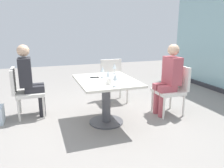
{
  "coord_description": "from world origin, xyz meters",
  "views": [
    {
      "loc": [
        3.21,
        -1.01,
        1.52
      ],
      "look_at": [
        0.0,
        0.1,
        0.65
      ],
      "focal_mm": 35.06,
      "sensor_mm": 36.0,
      "label": 1
    }
  ],
  "objects_px": {
    "chair_near_window": "(173,87)",
    "chair_far_left": "(113,78)",
    "wine_glass_3": "(115,77)",
    "person_near_window": "(169,76)",
    "wine_glass_0": "(114,66)",
    "person_front_left": "(30,77)",
    "dining_table_main": "(106,92)",
    "cell_phone_on_table": "(94,77)",
    "wine_glass_1": "(102,70)",
    "wine_glass_2": "(108,74)",
    "chair_front_left": "(24,89)",
    "coffee_cup": "(109,81)"
  },
  "relations": [
    {
      "from": "wine_glass_2",
      "to": "wine_glass_3",
      "type": "xyz_separation_m",
      "value": [
        0.25,
        0.02,
        0.0
      ]
    },
    {
      "from": "chair_front_left",
      "to": "person_front_left",
      "type": "relative_size",
      "value": 0.69
    },
    {
      "from": "wine_glass_1",
      "to": "coffee_cup",
      "type": "xyz_separation_m",
      "value": [
        0.47,
        -0.04,
        -0.09
      ]
    },
    {
      "from": "chair_far_left",
      "to": "wine_glass_0",
      "type": "xyz_separation_m",
      "value": [
        0.66,
        -0.21,
        0.37
      ]
    },
    {
      "from": "wine_glass_0",
      "to": "coffee_cup",
      "type": "xyz_separation_m",
      "value": [
        0.7,
        -0.33,
        -0.09
      ]
    },
    {
      "from": "wine_glass_2",
      "to": "wine_glass_3",
      "type": "distance_m",
      "value": 0.25
    },
    {
      "from": "dining_table_main",
      "to": "cell_phone_on_table",
      "type": "xyz_separation_m",
      "value": [
        -0.2,
        -0.14,
        0.2
      ]
    },
    {
      "from": "chair_near_window",
      "to": "wine_glass_2",
      "type": "relative_size",
      "value": 4.7
    },
    {
      "from": "chair_far_left",
      "to": "coffee_cup",
      "type": "height_order",
      "value": "chair_far_left"
    },
    {
      "from": "dining_table_main",
      "to": "wine_glass_1",
      "type": "relative_size",
      "value": 6.05
    },
    {
      "from": "chair_far_left",
      "to": "person_near_window",
      "type": "relative_size",
      "value": 0.69
    },
    {
      "from": "chair_near_window",
      "to": "dining_table_main",
      "type": "bearing_deg",
      "value": -90.0
    },
    {
      "from": "wine_glass_3",
      "to": "coffee_cup",
      "type": "distance_m",
      "value": 0.17
    },
    {
      "from": "chair_far_left",
      "to": "wine_glass_0",
      "type": "bearing_deg",
      "value": -18.04
    },
    {
      "from": "dining_table_main",
      "to": "wine_glass_1",
      "type": "xyz_separation_m",
      "value": [
        -0.17,
        -0.01,
        0.33
      ]
    },
    {
      "from": "chair_front_left",
      "to": "wine_glass_2",
      "type": "bearing_deg",
      "value": 54.09
    },
    {
      "from": "dining_table_main",
      "to": "wine_glass_0",
      "type": "xyz_separation_m",
      "value": [
        -0.4,
        0.28,
        0.33
      ]
    },
    {
      "from": "cell_phone_on_table",
      "to": "person_front_left",
      "type": "bearing_deg",
      "value": -107.88
    },
    {
      "from": "chair_far_left",
      "to": "wine_glass_2",
      "type": "bearing_deg",
      "value": -22.77
    },
    {
      "from": "dining_table_main",
      "to": "chair_far_left",
      "type": "distance_m",
      "value": 1.17
    },
    {
      "from": "dining_table_main",
      "to": "person_near_window",
      "type": "relative_size",
      "value": 0.89
    },
    {
      "from": "person_front_left",
      "to": "wine_glass_0",
      "type": "height_order",
      "value": "person_front_left"
    },
    {
      "from": "chair_far_left",
      "to": "person_near_window",
      "type": "height_order",
      "value": "person_near_window"
    },
    {
      "from": "wine_glass_2",
      "to": "cell_phone_on_table",
      "type": "distance_m",
      "value": 0.43
    },
    {
      "from": "chair_near_window",
      "to": "wine_glass_0",
      "type": "bearing_deg",
      "value": -112.34
    },
    {
      "from": "chair_far_left",
      "to": "person_near_window",
      "type": "distance_m",
      "value": 1.26
    },
    {
      "from": "person_front_left",
      "to": "cell_phone_on_table",
      "type": "distance_m",
      "value": 1.13
    },
    {
      "from": "chair_near_window",
      "to": "wine_glass_2",
      "type": "xyz_separation_m",
      "value": [
        0.19,
        -1.29,
        0.37
      ]
    },
    {
      "from": "chair_near_window",
      "to": "person_front_left",
      "type": "height_order",
      "value": "person_front_left"
    },
    {
      "from": "dining_table_main",
      "to": "chair_front_left",
      "type": "xyz_separation_m",
      "value": [
        -0.71,
        -1.26,
        -0.04
      ]
    },
    {
      "from": "wine_glass_0",
      "to": "chair_far_left",
      "type": "bearing_deg",
      "value": 161.96
    },
    {
      "from": "chair_near_window",
      "to": "chair_far_left",
      "type": "xyz_separation_m",
      "value": [
        -1.06,
        -0.76,
        0.0
      ]
    },
    {
      "from": "coffee_cup",
      "to": "wine_glass_0",
      "type": "bearing_deg",
      "value": 154.68
    },
    {
      "from": "person_near_window",
      "to": "wine_glass_0",
      "type": "distance_m",
      "value": 0.97
    },
    {
      "from": "wine_glass_1",
      "to": "wine_glass_2",
      "type": "relative_size",
      "value": 1.0
    },
    {
      "from": "dining_table_main",
      "to": "person_front_left",
      "type": "height_order",
      "value": "person_front_left"
    },
    {
      "from": "chair_front_left",
      "to": "chair_far_left",
      "type": "xyz_separation_m",
      "value": [
        -0.36,
        1.76,
        0.0
      ]
    },
    {
      "from": "person_near_window",
      "to": "wine_glass_0",
      "type": "relative_size",
      "value": 6.81
    },
    {
      "from": "wine_glass_0",
      "to": "wine_glass_3",
      "type": "distance_m",
      "value": 0.89
    },
    {
      "from": "wine_glass_3",
      "to": "chair_near_window",
      "type": "bearing_deg",
      "value": 109.12
    },
    {
      "from": "wine_glass_1",
      "to": "dining_table_main",
      "type": "bearing_deg",
      "value": 2.26
    },
    {
      "from": "cell_phone_on_table",
      "to": "chair_far_left",
      "type": "bearing_deg",
      "value": 151.92
    },
    {
      "from": "chair_near_window",
      "to": "person_near_window",
      "type": "distance_m",
      "value": 0.23
    },
    {
      "from": "wine_glass_3",
      "to": "chair_front_left",
      "type": "bearing_deg",
      "value": -132.34
    },
    {
      "from": "chair_far_left",
      "to": "person_front_left",
      "type": "bearing_deg",
      "value": -77.86
    },
    {
      "from": "wine_glass_0",
      "to": "wine_glass_1",
      "type": "xyz_separation_m",
      "value": [
        0.23,
        -0.29,
        0.0
      ]
    },
    {
      "from": "chair_far_left",
      "to": "coffee_cup",
      "type": "xyz_separation_m",
      "value": [
        1.36,
        -0.55,
        0.28
      ]
    },
    {
      "from": "wine_glass_2",
      "to": "wine_glass_3",
      "type": "bearing_deg",
      "value": 4.7
    },
    {
      "from": "chair_front_left",
      "to": "chair_near_window",
      "type": "relative_size",
      "value": 1.0
    },
    {
      "from": "person_front_left",
      "to": "wine_glass_0",
      "type": "distance_m",
      "value": 1.48
    }
  ]
}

